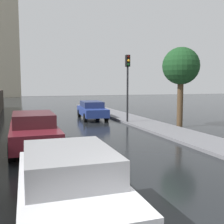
# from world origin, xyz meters

# --- Properties ---
(car_white_near_kerb) EXTENTS (1.87, 4.02, 1.43)m
(car_white_near_kerb) POSITION_xyz_m (-1.75, 2.26, 0.76)
(car_white_near_kerb) COLOR silver
(car_white_near_kerb) RESTS_ON ground
(car_blue_far_ahead) EXTENTS (1.95, 4.62, 1.32)m
(car_blue_far_ahead) POSITION_xyz_m (2.56, 17.09, 0.70)
(car_blue_far_ahead) COLOR navy
(car_blue_far_ahead) RESTS_ON ground
(car_maroon_behind_camera) EXTENTS (1.83, 4.50, 1.46)m
(car_maroon_behind_camera) POSITION_xyz_m (-2.06, 8.45, 0.77)
(car_maroon_behind_camera) COLOR maroon
(car_maroon_behind_camera) RESTS_ON ground
(traffic_light) EXTENTS (0.26, 0.39, 4.33)m
(traffic_light) POSITION_xyz_m (4.15, 13.95, 3.14)
(traffic_light) COLOR black
(traffic_light) RESTS_ON sidewalk_strip
(street_tree_near) EXTENTS (2.20, 2.20, 4.77)m
(street_tree_near) POSITION_xyz_m (6.57, 11.55, 3.60)
(street_tree_near) COLOR #4C3823
(street_tree_near) RESTS_ON ground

